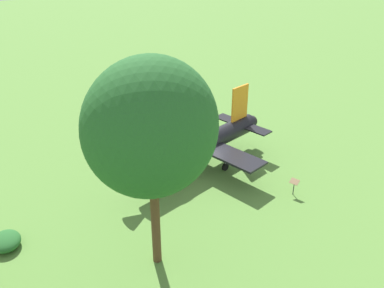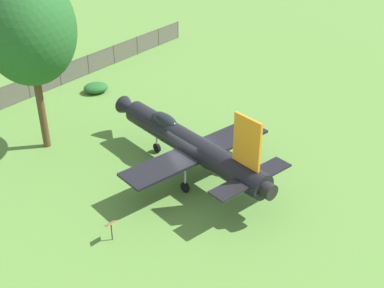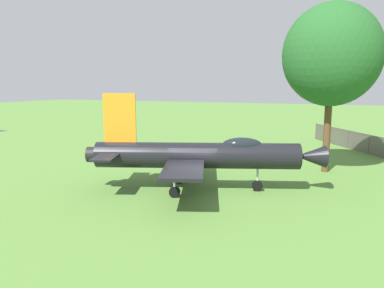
% 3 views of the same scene
% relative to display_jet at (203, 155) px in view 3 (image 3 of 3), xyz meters
% --- Properties ---
extents(ground_plane, '(200.00, 200.00, 0.00)m').
position_rel_display_jet_xyz_m(ground_plane, '(0.30, 0.11, -2.05)').
color(ground_plane, '#568438').
extents(display_jet, '(12.79, 9.72, 5.44)m').
position_rel_display_jet_xyz_m(display_jet, '(0.00, 0.00, 0.00)').
color(display_jet, black).
rests_on(display_jet, ground_plane).
extents(shade_tree, '(6.37, 5.53, 11.20)m').
position_rel_display_jet_xyz_m(shade_tree, '(-6.10, -7.52, 5.76)').
color(shade_tree, brown).
rests_on(shade_tree, ground_plane).
extents(info_plaque, '(0.61, 0.71, 1.14)m').
position_rel_display_jet_xyz_m(info_plaque, '(4.42, -5.56, -1.20)').
color(info_plaque, '#333333').
rests_on(info_plaque, ground_plane).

